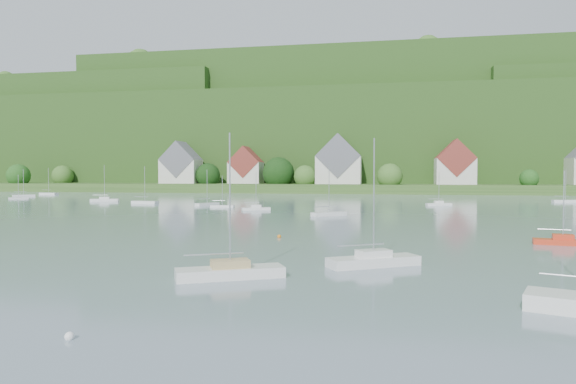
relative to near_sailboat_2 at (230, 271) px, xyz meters
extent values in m
cube|color=#2E4F1D|center=(-11.13, 166.90, 1.03)|extent=(600.00, 60.00, 3.00)
cube|color=#1B3C13|center=(-11.13, 241.90, 19.53)|extent=(620.00, 160.00, 40.00)
cube|color=#1B3C13|center=(-161.13, 226.90, 23.53)|extent=(200.00, 120.00, 52.00)
cube|color=#1B3C13|center=(-1.13, 236.90, 27.53)|extent=(240.00, 130.00, 60.00)
sphere|color=#376425|center=(-119.22, 158.39, 5.33)|extent=(8.61, 8.61, 8.61)
sphere|color=#1B4615|center=(-130.90, 147.38, 5.47)|extent=(9.03, 9.03, 9.03)
sphere|color=#376425|center=(-17.93, 150.78, 5.19)|extent=(8.19, 8.19, 8.19)
sphere|color=#376425|center=(-63.10, 152.97, 4.64)|extent=(6.49, 6.49, 6.49)
sphere|color=#376425|center=(35.72, 158.99, 6.48)|extent=(12.16, 12.16, 12.16)
sphere|color=#376425|center=(11.85, 146.84, 5.37)|extent=(8.73, 8.73, 8.73)
sphere|color=black|center=(-55.01, 152.77, 5.56)|extent=(9.32, 9.32, 9.32)
sphere|color=#1B4615|center=(56.70, 148.59, 4.56)|extent=(6.24, 6.24, 6.24)
sphere|color=black|center=(-28.14, 153.26, 6.40)|extent=(11.92, 11.92, 11.92)
sphere|color=#376425|center=(-130.85, 195.45, 51.37)|extent=(10.52, 10.52, 10.52)
sphere|color=#1B4615|center=(-95.41, 230.05, 51.33)|extent=(10.29, 10.29, 10.29)
sphere|color=black|center=(-201.50, 224.92, 51.33)|extent=(10.31, 10.31, 10.31)
sphere|color=#376425|center=(-188.70, 229.50, 50.78)|extent=(7.15, 7.15, 7.15)
sphere|color=black|center=(-79.30, 218.29, 50.79)|extent=(7.18, 7.18, 7.18)
sphere|color=#376425|center=(-169.11, 188.59, 51.09)|extent=(8.89, 8.89, 8.89)
sphere|color=#1B4615|center=(28.36, 221.93, 59.78)|extent=(12.83, 12.83, 12.83)
sphere|color=#376425|center=(-51.06, 209.08, 58.96)|extent=(8.18, 8.18, 8.18)
sphere|color=#1B4615|center=(-10.03, 246.56, 59.76)|extent=(12.73, 12.73, 12.73)
sphere|color=#1B4615|center=(72.26, 211.44, 59.54)|extent=(11.50, 11.50, 11.50)
sphere|color=#1B4615|center=(49.58, 241.79, 60.09)|extent=(14.65, 14.65, 14.65)
sphere|color=#376425|center=(28.12, 198.19, 59.62)|extent=(11.95, 11.95, 11.95)
sphere|color=#376425|center=(-58.28, 241.20, 58.77)|extent=(7.07, 7.07, 7.07)
sphere|color=black|center=(-14.60, 210.21, 58.97)|extent=(8.21, 8.21, 8.21)
sphere|color=#376425|center=(-33.96, 234.00, 59.67)|extent=(12.24, 12.24, 12.24)
sphere|color=#376425|center=(-106.63, 202.80, 59.92)|extent=(13.65, 13.65, 13.65)
sphere|color=#1B4615|center=(89.89, 224.87, 58.93)|extent=(8.03, 8.03, 8.03)
sphere|color=#376425|center=(89.34, 225.26, 48.15)|extent=(14.97, 14.97, 14.97)
sphere|color=#1B4615|center=(67.53, 222.72, 47.24)|extent=(9.78, 9.78, 9.78)
sphere|color=#376425|center=(88.00, 214.13, 47.19)|extent=(9.48, 9.48, 9.48)
sphere|color=#1B4615|center=(-51.11, 229.04, 41.63)|extent=(12.01, 12.01, 12.01)
sphere|color=#376425|center=(97.27, 234.93, 42.33)|extent=(15.99, 15.99, 15.99)
sphere|color=black|center=(-14.84, 239.11, 42.28)|extent=(15.72, 15.72, 15.72)
sphere|color=#1B4615|center=(-0.25, 234.83, 41.37)|extent=(10.54, 10.54, 10.54)
sphere|color=#1B4615|center=(-204.44, 265.52, 40.96)|extent=(8.18, 8.18, 8.18)
sphere|color=black|center=(-187.05, 256.49, 41.06)|extent=(8.74, 8.74, 8.74)
sphere|color=black|center=(-202.90, 235.41, 42.22)|extent=(15.38, 15.38, 15.38)
cube|color=silver|center=(-66.13, 153.90, 7.03)|extent=(14.00, 10.00, 9.00)
cube|color=slate|center=(-66.13, 153.90, 11.53)|extent=(14.00, 10.40, 14.00)
cube|color=silver|center=(-41.13, 155.90, 6.53)|extent=(12.00, 9.00, 8.00)
cube|color=maroon|center=(-41.13, 155.90, 10.53)|extent=(12.00, 9.36, 12.00)
cube|color=silver|center=(-6.13, 154.90, 7.53)|extent=(16.00, 11.00, 10.00)
cube|color=slate|center=(-6.13, 154.90, 12.53)|extent=(16.00, 11.44, 16.00)
cube|color=silver|center=(33.87, 152.90, 7.03)|extent=(13.00, 10.00, 9.00)
cube|color=maroon|center=(33.87, 152.90, 11.53)|extent=(13.00, 10.40, 13.00)
cube|color=white|center=(0.00, 0.00, -0.13)|extent=(6.97, 4.77, 0.68)
cube|color=tan|center=(0.00, 0.00, 0.46)|extent=(2.74, 2.27, 0.50)
cylinder|color=silver|center=(0.00, 0.00, 4.49)|extent=(0.10, 0.10, 8.54)
cylinder|color=silver|center=(-0.91, -0.46, 1.11)|extent=(3.40, 1.76, 0.08)
cube|color=white|center=(8.90, 5.99, -0.13)|extent=(6.82, 5.13, 0.68)
cube|color=white|center=(8.90, 5.99, 0.46)|extent=(2.73, 2.37, 0.50)
cylinder|color=silver|center=(8.90, 5.99, 4.47)|extent=(0.10, 0.10, 8.51)
cylinder|color=silver|center=(8.02, 5.47, 1.11)|extent=(3.25, 1.99, 0.08)
cube|color=red|center=(26.10, 20.36, -0.21)|extent=(5.29, 2.32, 0.51)
cube|color=red|center=(26.10, 20.36, 0.29)|extent=(1.94, 1.30, 0.50)
cylinder|color=silver|center=(26.10, 20.36, 3.24)|extent=(0.10, 0.10, 6.40)
cylinder|color=silver|center=(25.35, 20.50, 0.94)|extent=(2.78, 0.58, 0.08)
sphere|color=white|center=(-2.82, -12.79, -0.47)|extent=(0.39, 0.39, 0.39)
sphere|color=orange|center=(-1.06, 20.93, -0.47)|extent=(0.42, 0.42, 0.42)
cube|color=white|center=(1.18, 49.58, -0.17)|extent=(5.55, 5.17, 0.59)
cylinder|color=silver|center=(1.18, 49.58, 3.83)|extent=(0.10, 0.10, 7.42)
cylinder|color=silver|center=(0.51, 48.99, 1.02)|extent=(2.50, 2.22, 0.08)
cube|color=white|center=(-56.15, 81.80, -0.15)|extent=(6.69, 3.72, 0.65)
cube|color=white|center=(-56.15, 81.80, 0.42)|extent=(2.54, 1.90, 0.50)
cylinder|color=silver|center=(-56.15, 81.80, 4.21)|extent=(0.10, 0.10, 8.06)
cylinder|color=silver|center=(-57.07, 81.50, 1.07)|extent=(3.40, 1.18, 0.08)
cube|color=white|center=(-84.99, 88.86, -0.23)|extent=(4.40, 4.16, 0.47)
cylinder|color=silver|center=(-84.99, 88.86, 2.96)|extent=(0.10, 0.10, 5.92)
cylinder|color=silver|center=(-85.52, 88.38, 0.90)|extent=(1.99, 1.80, 0.08)
cube|color=white|center=(-21.57, 65.78, -0.24)|extent=(4.73, 1.65, 0.46)
cylinder|color=silver|center=(-21.57, 65.78, 2.90)|extent=(0.10, 0.10, 5.81)
cylinder|color=silver|center=(-22.26, 65.73, 0.89)|extent=(2.55, 0.28, 0.08)
cube|color=white|center=(-26.64, 71.26, -0.19)|extent=(4.09, 5.64, 0.56)
cylinder|color=silver|center=(-26.64, 71.26, 3.58)|extent=(0.10, 0.10, 6.98)
cylinder|color=silver|center=(-27.05, 70.53, 0.99)|extent=(1.57, 2.72, 0.08)
cube|color=white|center=(-13.17, 59.54, -0.21)|extent=(5.27, 3.39, 0.51)
cube|color=white|center=(-13.17, 59.54, 0.29)|extent=(2.05, 1.65, 0.50)
cylinder|color=silver|center=(-13.17, 59.54, 3.24)|extent=(0.10, 0.10, 6.41)
cylinder|color=silver|center=(-13.87, 59.22, 0.94)|extent=(2.61, 1.22, 0.08)
cube|color=white|center=(-92.96, 101.15, -0.17)|extent=(5.50, 5.21, 0.59)
cylinder|color=silver|center=(-92.96, 101.15, 3.82)|extent=(0.10, 0.10, 7.40)
cylinder|color=silver|center=(-93.61, 100.55, 1.02)|extent=(2.46, 2.25, 0.08)
cube|color=white|center=(-42.47, 75.02, -0.16)|extent=(6.30, 2.58, 0.61)
cylinder|color=silver|center=(-42.47, 75.02, 3.96)|extent=(0.10, 0.10, 7.64)
cylinder|color=silver|center=(-43.37, 75.16, 1.04)|extent=(3.34, 0.57, 0.08)
cube|color=white|center=(51.35, 97.76, -0.19)|extent=(5.83, 2.17, 0.57)
cylinder|color=silver|center=(51.35, 97.76, 3.66)|extent=(0.10, 0.10, 7.12)
cylinder|color=silver|center=(50.50, 97.67, 1.00)|extent=(3.12, 0.40, 0.08)
cube|color=white|center=(21.04, 79.63, -0.21)|extent=(5.38, 2.63, 0.52)
cube|color=white|center=(21.04, 79.63, 0.30)|extent=(2.00, 1.41, 0.50)
cylinder|color=silver|center=(21.04, 79.63, 3.29)|extent=(0.10, 0.10, 6.48)
cylinder|color=silver|center=(20.29, 79.45, 0.95)|extent=(2.79, 0.75, 0.08)
cube|color=white|center=(-94.70, 114.97, -0.15)|extent=(6.52, 2.75, 0.63)
cylinder|color=silver|center=(-94.70, 114.97, 4.11)|extent=(0.10, 0.10, 7.90)
cylinder|color=silver|center=(-95.64, 115.12, 1.06)|extent=(3.45, 0.63, 0.08)
camera|label=1|loc=(9.51, -31.23, 6.17)|focal=32.06mm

